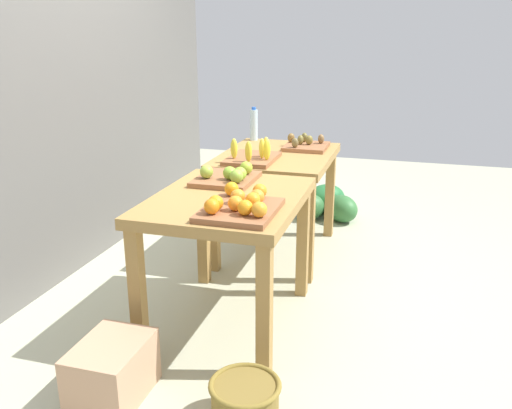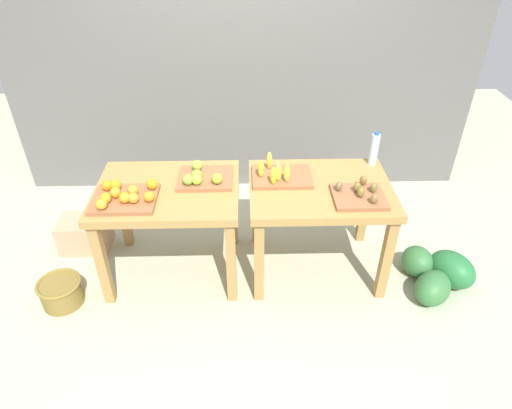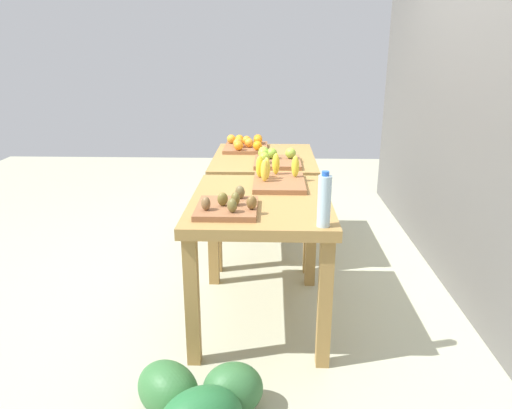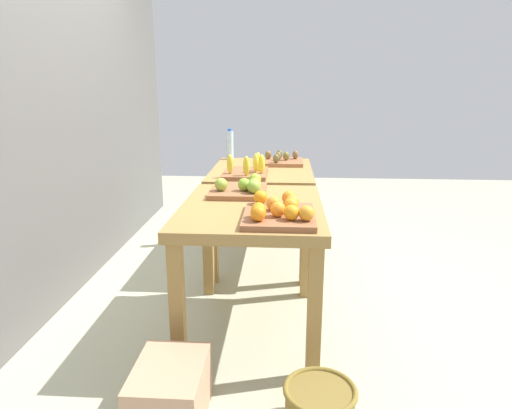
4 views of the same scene
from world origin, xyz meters
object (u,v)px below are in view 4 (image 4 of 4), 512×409
Objects in this scene: water_bottle at (230,145)px; orange_bin at (279,211)px; apple_bin at (241,188)px; banana_crate at (247,171)px; cardboard_produce_box at (170,395)px; display_table_left at (252,224)px; kiwi_bin at (283,160)px; watermelon_pile at (290,214)px; display_table_right at (262,183)px; wicker_basket at (320,407)px.

orange_bin is at bearing -165.52° from water_bottle.
banana_crate is at bearing 1.40° from apple_bin.
banana_crate reaches higher than orange_bin.
cardboard_produce_box is (-0.55, 0.46, -0.68)m from orange_bin.
kiwi_bin reaches higher than display_table_left.
watermelon_pile is at bearing -6.90° from display_table_left.
kiwi_bin is (0.24, -0.17, 0.14)m from display_table_right.
orange_bin is 1.24× the size of kiwi_bin.
display_table_left is 0.35m from orange_bin.
banana_crate is at bearing -163.87° from water_bottle.
orange_bin is 2.41m from watermelon_pile.
water_bottle is (1.57, 0.31, 0.25)m from display_table_left.
water_bottle is at bearing 66.66° from kiwi_bin.
banana_crate is 1.38× the size of wicker_basket.
wicker_basket is (-2.17, -0.18, -0.70)m from kiwi_bin.
orange_bin reaches higher than watermelon_pile.
apple_bin is at bearing -170.09° from water_bottle.
cardboard_produce_box is at bearing 171.17° from display_table_right.
kiwi_bin is at bearing 4.84° from wicker_basket.
apple_bin is at bearing -178.60° from banana_crate.
display_table_right is 1.40m from orange_bin.
display_table_right is at bearing 0.00° from display_table_left.
display_table_left and display_table_right have the same top height.
watermelon_pile is (0.47, -0.56, -0.78)m from water_bottle.
water_bottle reaches higher than banana_crate.
orange_bin reaches higher than display_table_right.
orange_bin is 1.63m from kiwi_bin.
banana_crate is at bearing -7.01° from cardboard_produce_box.
watermelon_pile is 1.65× the size of cardboard_produce_box.
wicker_basket is (-1.64, -0.45, -0.71)m from banana_crate.
water_bottle is 0.68× the size of cardboard_produce_box.
wicker_basket is (-0.81, -0.35, -0.56)m from display_table_left.
banana_crate is 1.84m from wicker_basket.
orange_bin is 1.40× the size of wicker_basket.
wicker_basket is at bearing -160.75° from orange_bin.
watermelon_pile is at bearing -15.86° from banana_crate.
banana_crate is 1.10× the size of cardboard_produce_box.
water_bottle is (0.45, 0.31, 0.25)m from display_table_right.
apple_bin is 1.11× the size of kiwi_bin.
cardboard_produce_box is (-1.07, 0.22, -0.68)m from apple_bin.
apple_bin is (-0.86, 0.08, 0.15)m from display_table_right.
banana_crate is at bearing 13.33° from orange_bin.
display_table_right is 3.80× the size of water_bottle.
water_bottle is (0.74, 0.22, 0.09)m from banana_crate.
water_bottle is (0.21, 0.48, 0.10)m from kiwi_bin.
wicker_basket is (-1.07, -0.43, -0.71)m from apple_bin.
orange_bin is (-0.26, -0.16, 0.16)m from display_table_left.
cardboard_produce_box is (-0.00, 0.65, 0.03)m from wicker_basket.
apple_bin is 1.34m from water_bottle.
cardboard_produce_box reaches higher than wicker_basket.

